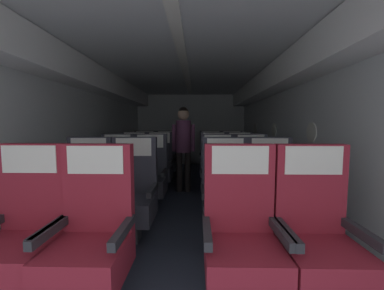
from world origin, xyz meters
TOP-DOWN VIEW (x-y plane):
  - ground at (0.00, 3.69)m, footprint 3.65×7.79m
  - fuselage_shell at (0.00, 3.96)m, footprint 3.53×7.44m
  - seat_a_left_window at (-1.01, 1.45)m, footprint 0.53×0.51m
  - seat_a_left_aisle at (-0.52, 1.42)m, footprint 0.53×0.51m
  - seat_a_right_aisle at (1.02, 1.43)m, footprint 0.53×0.51m
  - seat_a_right_window at (0.51, 1.44)m, footprint 0.53×0.51m
  - seat_b_left_window at (-1.02, 2.39)m, footprint 0.53×0.51m
  - seat_b_left_aisle at (-0.51, 2.40)m, footprint 0.53×0.51m
  - seat_b_right_aisle at (1.01, 2.39)m, footprint 0.53×0.51m
  - seat_b_right_window at (0.51, 2.37)m, footprint 0.53×0.51m
  - seat_c_left_window at (-1.02, 3.35)m, footprint 0.53×0.51m
  - seat_c_left_aisle at (-0.51, 3.35)m, footprint 0.53×0.51m
  - seat_c_right_aisle at (1.01, 3.33)m, footprint 0.53×0.51m
  - seat_c_right_window at (0.51, 3.33)m, footprint 0.53×0.51m
  - seat_d_left_window at (-1.01, 4.29)m, footprint 0.53×0.51m
  - seat_d_left_aisle at (-0.52, 4.30)m, footprint 0.53×0.51m
  - seat_d_right_aisle at (1.02, 4.30)m, footprint 0.53×0.51m
  - seat_d_right_window at (0.52, 4.30)m, footprint 0.53×0.51m
  - seat_e_left_window at (-1.01, 5.23)m, footprint 0.53×0.51m
  - seat_e_left_aisle at (-0.51, 5.26)m, footprint 0.53×0.51m
  - seat_e_right_aisle at (1.00, 5.23)m, footprint 0.53×0.51m
  - seat_e_right_window at (0.52, 5.26)m, footprint 0.53×0.51m
  - flight_attendant at (-0.05, 4.26)m, footprint 0.43×0.28m

SIDE VIEW (x-z plane):
  - ground at x=0.00m, z-range -0.02..0.00m
  - seat_a_left_window at x=-1.01m, z-range -0.08..1.04m
  - seat_a_left_aisle at x=-0.52m, z-range -0.08..1.04m
  - seat_a_right_aisle at x=1.02m, z-range -0.08..1.04m
  - seat_a_right_window at x=0.51m, z-range -0.08..1.04m
  - seat_b_left_window at x=-1.02m, z-range -0.08..1.04m
  - seat_b_left_aisle at x=-0.51m, z-range -0.08..1.04m
  - seat_b_right_aisle at x=1.01m, z-range -0.08..1.04m
  - seat_b_right_window at x=0.51m, z-range -0.08..1.04m
  - seat_c_left_window at x=-1.02m, z-range -0.08..1.04m
  - seat_c_left_aisle at x=-0.51m, z-range -0.08..1.04m
  - seat_c_right_aisle at x=1.01m, z-range -0.08..1.04m
  - seat_c_right_window at x=0.51m, z-range -0.08..1.04m
  - seat_d_left_window at x=-1.01m, z-range -0.08..1.04m
  - seat_d_left_aisle at x=-0.52m, z-range -0.08..1.04m
  - seat_d_right_aisle at x=1.02m, z-range -0.08..1.04m
  - seat_d_right_window at x=0.52m, z-range -0.08..1.04m
  - seat_e_left_window at x=-1.01m, z-range -0.08..1.04m
  - seat_e_left_aisle at x=-0.51m, z-range -0.08..1.04m
  - seat_e_right_aisle at x=1.00m, z-range -0.08..1.04m
  - seat_e_right_window at x=0.52m, z-range -0.08..1.04m
  - flight_attendant at x=-0.05m, z-range 0.18..1.77m
  - fuselage_shell at x=0.00m, z-range 0.51..2.77m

